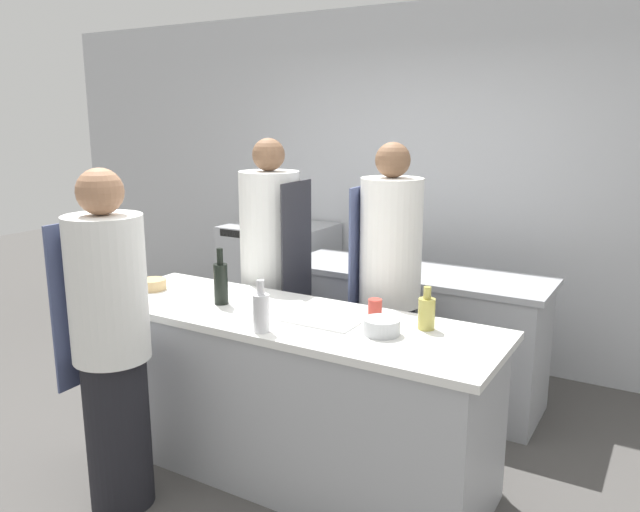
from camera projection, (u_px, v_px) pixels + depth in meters
The scene contains 15 objects.
ground_plane at pixel (288, 469), 3.50m from camera, with size 16.00×16.00×0.00m, color #4C4947.
wall_back at pixel (433, 185), 4.98m from camera, with size 8.00×0.06×2.80m.
prep_counter at pixel (287, 394), 3.40m from camera, with size 2.30×0.73×0.91m.
pass_counter at pixel (413, 334), 4.34m from camera, with size 1.82×0.61×0.91m.
oven_range at pixel (280, 283), 5.44m from camera, with size 0.83×0.72×1.03m.
chef_at_prep_near at pixel (111, 345), 3.02m from camera, with size 0.39×0.37×1.71m.
chef_at_stove at pixel (271, 278), 4.08m from camera, with size 0.41×0.39×1.81m.
chef_at_pass_far at pixel (389, 292), 3.77m from camera, with size 0.39×0.37×1.79m.
bottle_olive_oil at pixel (427, 312), 3.06m from camera, with size 0.08×0.08×0.22m.
bottle_vinegar at pixel (261, 311), 3.02m from camera, with size 0.08×0.08×0.26m.
bottle_wine at pixel (221, 282), 3.46m from camera, with size 0.08×0.08×0.32m.
bowl_mixing_large at pixel (382, 327), 2.99m from camera, with size 0.18×0.18×0.08m.
bowl_prep_small at pixel (153, 284), 3.77m from camera, with size 0.16×0.16×0.06m.
cup at pixel (375, 308), 3.24m from camera, with size 0.07×0.07×0.10m.
cutting_board at pixel (319, 321), 3.17m from camera, with size 0.39×0.18×0.01m.
Camera 1 is at (1.76, -2.62, 1.94)m, focal length 35.00 mm.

